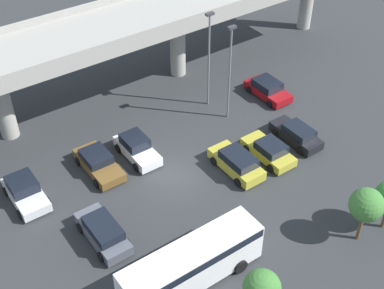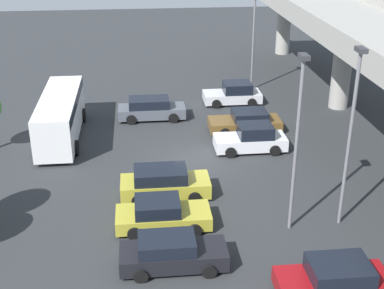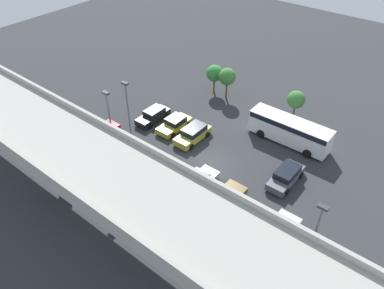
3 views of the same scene
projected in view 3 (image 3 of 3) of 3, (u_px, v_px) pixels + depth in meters
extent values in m
plane|color=#2D3033|center=(211.00, 163.00, 38.42)|extent=(104.69, 104.69, 0.00)
cube|color=#9E9B93|center=(118.00, 179.00, 27.22)|extent=(48.86, 7.04, 0.90)
cube|color=#9E9B93|center=(150.00, 148.00, 28.84)|extent=(48.86, 0.30, 0.55)
cube|color=#9E9B93|center=(79.00, 198.00, 24.70)|extent=(48.86, 0.30, 0.55)
cylinder|color=#9E9B93|center=(207.00, 268.00, 25.35)|extent=(1.40, 1.40, 6.03)
cylinder|color=#9E9B93|center=(61.00, 168.00, 33.36)|extent=(1.40, 1.40, 6.03)
cube|color=silver|center=(279.00, 232.00, 30.81)|extent=(1.99, 4.35, 0.68)
cube|color=black|center=(278.00, 229.00, 30.13)|extent=(1.83, 2.09, 0.76)
cylinder|color=black|center=(276.00, 218.00, 32.25)|extent=(0.22, 0.68, 0.68)
cylinder|color=black|center=(297.00, 230.00, 31.25)|extent=(0.22, 0.68, 0.68)
cylinder|color=black|center=(260.00, 238.00, 30.60)|extent=(0.22, 0.68, 0.68)
cylinder|color=black|center=(282.00, 251.00, 29.59)|extent=(0.22, 0.68, 0.68)
cube|color=#515660|center=(286.00, 178.00, 35.94)|extent=(1.84, 4.71, 0.72)
cube|color=black|center=(287.00, 171.00, 35.63)|extent=(1.69, 2.81, 0.62)
cylinder|color=black|center=(287.00, 192.00, 34.70)|extent=(0.22, 0.69, 0.69)
cylinder|color=black|center=(269.00, 183.00, 35.63)|extent=(0.22, 0.69, 0.69)
cylinder|color=black|center=(301.00, 175.00, 36.50)|extent=(0.22, 0.69, 0.69)
cylinder|color=black|center=(284.00, 167.00, 37.43)|extent=(0.22, 0.69, 0.69)
cube|color=brown|center=(224.00, 200.00, 33.64)|extent=(1.98, 4.79, 0.66)
cube|color=black|center=(223.00, 198.00, 33.06)|extent=(1.82, 2.26, 0.59)
cylinder|color=black|center=(224.00, 188.00, 35.17)|extent=(0.22, 0.66, 0.66)
cylinder|color=black|center=(243.00, 198.00, 34.17)|extent=(0.22, 0.66, 0.66)
cylinder|color=black|center=(205.00, 206.00, 33.34)|extent=(0.22, 0.66, 0.66)
cylinder|color=black|center=(224.00, 217.00, 32.34)|extent=(0.22, 0.66, 0.66)
cube|color=silver|center=(199.00, 183.00, 35.32)|extent=(1.82, 4.38, 0.74)
cube|color=black|center=(197.00, 179.00, 34.67)|extent=(1.67, 2.06, 0.76)
cylinder|color=black|center=(200.00, 173.00, 36.75)|extent=(0.22, 0.67, 0.67)
cylinder|color=black|center=(215.00, 181.00, 35.84)|extent=(0.22, 0.67, 0.67)
cylinder|color=black|center=(182.00, 188.00, 35.08)|extent=(0.22, 0.67, 0.67)
cylinder|color=black|center=(198.00, 197.00, 34.17)|extent=(0.22, 0.67, 0.67)
cube|color=gold|center=(193.00, 135.00, 41.26)|extent=(1.90, 4.60, 0.77)
cube|color=black|center=(194.00, 129.00, 40.97)|extent=(1.74, 2.70, 0.63)
cylinder|color=black|center=(191.00, 147.00, 40.05)|extent=(0.22, 0.66, 0.66)
cylinder|color=black|center=(178.00, 140.00, 41.00)|extent=(0.22, 0.66, 0.66)
cylinder|color=black|center=(207.00, 134.00, 41.80)|extent=(0.22, 0.66, 0.66)
cylinder|color=black|center=(194.00, 128.00, 42.76)|extent=(0.22, 0.66, 0.66)
cube|color=gold|center=(174.00, 125.00, 42.90)|extent=(1.88, 4.43, 0.65)
cube|color=black|center=(176.00, 120.00, 42.67)|extent=(1.73, 2.09, 0.61)
cylinder|color=black|center=(173.00, 135.00, 41.69)|extent=(0.22, 0.63, 0.63)
cylinder|color=black|center=(160.00, 129.00, 42.64)|extent=(0.22, 0.63, 0.63)
cylinder|color=black|center=(188.00, 124.00, 43.38)|extent=(0.22, 0.63, 0.63)
cylinder|color=black|center=(176.00, 119.00, 44.33)|extent=(0.22, 0.63, 0.63)
cube|color=black|center=(153.00, 117.00, 44.26)|extent=(1.72, 4.47, 0.72)
cube|color=black|center=(154.00, 111.00, 44.04)|extent=(1.58, 2.35, 0.56)
cylinder|color=black|center=(150.00, 126.00, 43.11)|extent=(0.22, 0.60, 0.60)
cylinder|color=black|center=(140.00, 121.00, 43.98)|extent=(0.22, 0.60, 0.60)
cylinder|color=black|center=(166.00, 116.00, 44.81)|extent=(0.22, 0.60, 0.60)
cylinder|color=black|center=(156.00, 111.00, 45.68)|extent=(0.22, 0.60, 0.60)
cube|color=maroon|center=(100.00, 133.00, 41.78)|extent=(1.95, 4.40, 0.65)
cube|color=black|center=(98.00, 129.00, 41.27)|extent=(1.79, 2.33, 0.65)
cylinder|color=black|center=(104.00, 125.00, 43.22)|extent=(0.22, 0.62, 0.62)
cylinder|color=black|center=(116.00, 132.00, 42.24)|extent=(0.22, 0.62, 0.62)
cylinder|color=black|center=(85.00, 136.00, 41.55)|extent=(0.22, 0.62, 0.62)
cylinder|color=black|center=(97.00, 143.00, 40.57)|extent=(0.22, 0.62, 0.62)
cube|color=white|center=(290.00, 130.00, 40.35)|extent=(8.98, 2.23, 2.57)
cube|color=black|center=(291.00, 123.00, 39.78)|extent=(8.80, 2.28, 0.57)
cylinder|color=black|center=(316.00, 143.00, 40.34)|extent=(0.94, 0.29, 0.94)
cylinder|color=black|center=(307.00, 154.00, 38.94)|extent=(0.94, 0.29, 0.94)
cylinder|color=black|center=(271.00, 125.00, 43.08)|extent=(0.94, 0.29, 0.94)
cylinder|color=black|center=(261.00, 134.00, 41.68)|extent=(0.94, 0.29, 0.94)
cylinder|color=slate|center=(311.00, 245.00, 25.97)|extent=(0.16, 0.16, 7.43)
cube|color=#333338|center=(323.00, 207.00, 23.62)|extent=(0.70, 0.35, 0.20)
cylinder|color=slate|center=(112.00, 132.00, 35.76)|extent=(0.16, 0.16, 8.29)
cube|color=#333338|center=(106.00, 93.00, 33.15)|extent=(0.70, 0.35, 0.20)
cylinder|color=slate|center=(129.00, 120.00, 37.44)|extent=(0.16, 0.16, 8.12)
cube|color=#333338|center=(125.00, 83.00, 34.88)|extent=(0.70, 0.35, 0.20)
cylinder|color=brown|center=(293.00, 113.00, 44.07)|extent=(0.24, 0.24, 1.93)
sphere|color=#3D7533|center=(296.00, 100.00, 42.92)|extent=(2.08, 2.08, 2.08)
cylinder|color=brown|center=(226.00, 91.00, 48.01)|extent=(0.24, 0.24, 2.15)
sphere|color=#3D7533|center=(227.00, 77.00, 46.78)|extent=(2.18, 2.18, 2.18)
cylinder|color=brown|center=(214.00, 86.00, 49.34)|extent=(0.24, 0.24, 1.82)
sphere|color=#337F38|center=(215.00, 73.00, 48.21)|extent=(2.17, 2.17, 2.17)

